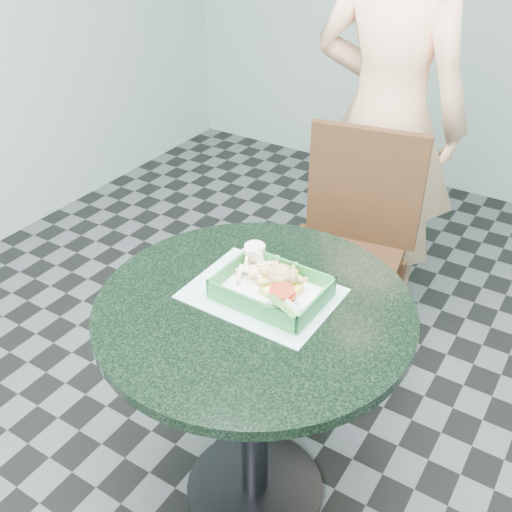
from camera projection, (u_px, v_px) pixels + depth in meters
The scene contains 10 objects.
floor at pixel (255, 489), 1.97m from camera, with size 4.00×5.00×0.02m, color #303335.
cafe_table at pixel (255, 358), 1.65m from camera, with size 0.83×0.83×0.75m.
dining_chair at pixel (349, 237), 2.27m from camera, with size 0.44×0.44×0.93m.
diner_person at pixel (391, 84), 2.27m from camera, with size 0.74×0.49×2.04m, color #F5B88B.
placemat at pixel (262, 299), 1.59m from camera, with size 0.38×0.28×0.00m, color #96CBC7.
food_basket at pixel (271, 298), 1.57m from camera, with size 0.27×0.20×0.06m.
crab_sandwich at pixel (281, 283), 1.57m from camera, with size 0.12×0.12×0.07m.
fries_pile at pixel (255, 272), 1.63m from camera, with size 0.11×0.12×0.04m, color beige, non-canonical shape.
sauce_ramekin at pixel (253, 256), 1.67m from camera, with size 0.06×0.06×0.03m.
garnish_cup at pixel (284, 307), 1.50m from camera, with size 0.12×0.11×0.05m.
Camera 1 is at (0.66, -1.03, 1.72)m, focal length 42.00 mm.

